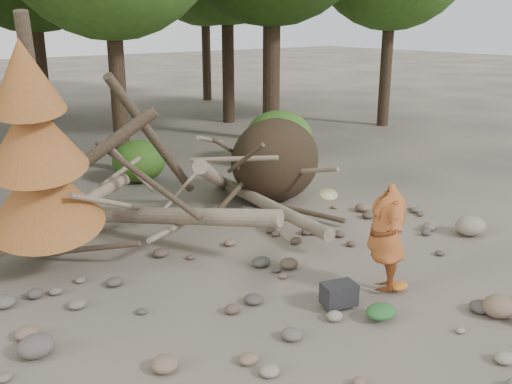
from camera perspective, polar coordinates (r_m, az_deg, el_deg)
ground at (r=9.17m, az=6.72°, el=-10.40°), size 120.00×120.00×0.00m
deadfall_pile at (r=13.07m, az=0.16°, el=2.61°), size 8.55×5.24×3.30m
dead_conifer at (r=9.70m, az=-21.03°, el=3.43°), size 2.06×2.16×4.35m
bush_mid at (r=15.48m, az=-11.64°, el=3.05°), size 1.40×1.40×1.12m
bush_right at (r=17.03m, az=2.30°, el=5.47°), size 2.00×2.00×1.60m
frisbee_thrower at (r=9.08m, az=12.92°, el=-4.41°), size 2.01×1.83×1.74m
backpack at (r=8.82m, az=8.28°, el=-10.40°), size 0.58×0.47×0.34m
cloth_green at (r=8.63m, az=12.40°, el=-11.88°), size 0.48×0.40×0.18m
cloth_orange at (r=9.52m, az=14.06°, el=-9.35°), size 0.32×0.26×0.12m
boulder_front_right at (r=9.23m, az=23.12°, el=-10.47°), size 0.51×0.46×0.31m
boulder_mid_right at (r=12.28m, az=20.67°, el=-3.19°), size 0.64×0.58×0.38m
boulder_mid_left at (r=8.14m, az=-21.16°, el=-14.17°), size 0.48×0.43×0.29m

